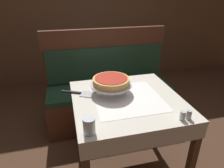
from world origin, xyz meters
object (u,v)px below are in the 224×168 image
at_px(water_glass_near, 89,126).
at_px(pizza_pan_stand, 111,85).
at_px(salt_shaker, 183,116).
at_px(booth_bench, 109,96).
at_px(dining_table_rear, 98,54).
at_px(deep_dish_pizza, 111,81).
at_px(pizza_server, 80,93).
at_px(pepper_shaker, 189,115).
at_px(dining_table_front, 127,108).
at_px(condiment_caddy, 98,46).

bearing_deg(water_glass_near, pizza_pan_stand, 61.84).
bearing_deg(salt_shaker, booth_bench, 101.07).
xyz_separation_m(dining_table_rear, pizza_pan_stand, (-0.16, -1.50, 0.20)).
distance_m(dining_table_rear, deep_dish_pizza, 1.53).
distance_m(water_glass_near, salt_shaker, 0.61).
relative_size(dining_table_rear, pizza_server, 2.61).
relative_size(water_glass_near, pepper_shaker, 1.65).
xyz_separation_m(pizza_pan_stand, deep_dish_pizza, (0.00, 0.00, 0.04)).
bearing_deg(water_glass_near, dining_table_front, 44.69).
height_order(dining_table_front, deep_dish_pizza, deep_dish_pizza).
relative_size(pizza_pan_stand, condiment_caddy, 2.12).
bearing_deg(condiment_caddy, dining_table_rear, 79.97).
height_order(pizza_pan_stand, water_glass_near, water_glass_near).
xyz_separation_m(pizza_server, pepper_shaker, (0.66, -0.53, 0.03)).
height_order(dining_table_rear, salt_shaker, salt_shaker).
bearing_deg(condiment_caddy, booth_bench, -90.36).
bearing_deg(condiment_caddy, pepper_shaker, -81.92).
relative_size(deep_dish_pizza, pepper_shaker, 4.85).
xyz_separation_m(salt_shaker, pepper_shaker, (0.05, 0.00, 0.00)).
xyz_separation_m(booth_bench, water_glass_near, (-0.39, -1.14, 0.47)).
relative_size(pizza_pan_stand, salt_shaker, 5.57).
bearing_deg(salt_shaker, pizza_server, 139.58).
bearing_deg(pizza_server, deep_dish_pizza, -11.61).
height_order(dining_table_rear, pepper_shaker, pepper_shaker).
height_order(water_glass_near, pepper_shaker, water_glass_near).
distance_m(booth_bench, deep_dish_pizza, 0.87).
bearing_deg(booth_bench, condiment_caddy, 89.64).
distance_m(water_glass_near, pepper_shaker, 0.66).
relative_size(pizza_server, pepper_shaker, 4.63).
xyz_separation_m(dining_table_rear, salt_shaker, (0.20, -1.97, 0.16)).
relative_size(salt_shaker, condiment_caddy, 0.38).
bearing_deg(dining_table_front, salt_shaker, -53.87).
xyz_separation_m(pizza_server, condiment_caddy, (0.40, 1.36, 0.03)).
xyz_separation_m(dining_table_front, booth_bench, (0.04, 0.79, -0.33)).
bearing_deg(booth_bench, water_glass_near, -108.76).
bearing_deg(pizza_server, booth_bench, 57.91).
relative_size(dining_table_front, salt_shaker, 13.87).
relative_size(booth_bench, deep_dish_pizza, 4.94).
bearing_deg(pizza_pan_stand, water_glass_near, -118.16).
bearing_deg(deep_dish_pizza, condiment_caddy, 84.11).
bearing_deg(dining_table_front, pepper_shaker, -49.37).
height_order(salt_shaker, pepper_shaker, same).
height_order(dining_table_front, booth_bench, booth_bench).
bearing_deg(dining_table_front, booth_bench, 87.29).
relative_size(pizza_server, water_glass_near, 2.80).
relative_size(dining_table_front, condiment_caddy, 5.29).
height_order(dining_table_front, pizza_server, pizza_server).
relative_size(booth_bench, salt_shaker, 24.12).
bearing_deg(pizza_pan_stand, pepper_shaker, -49.03).
distance_m(pizza_pan_stand, water_glass_near, 0.52).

